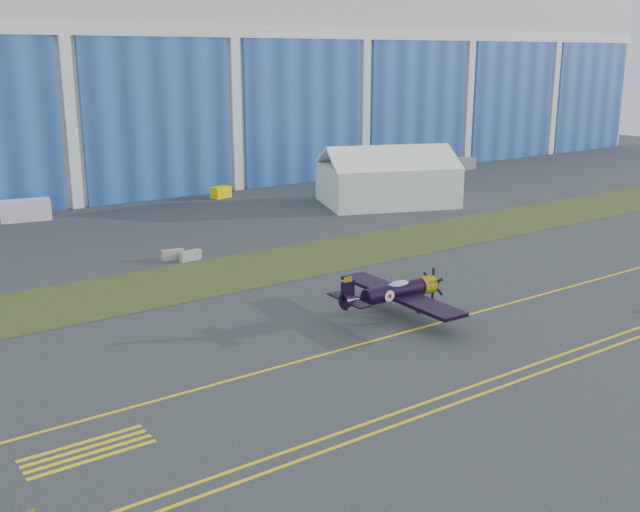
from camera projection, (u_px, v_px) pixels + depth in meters
ground at (308, 324)px, 51.27m from camera, size 260.00×260.00×0.00m
grass_median at (213, 276)px, 62.31m from camera, size 260.00×10.00×0.02m
hangar at (17, 76)px, 103.99m from camera, size 220.00×45.70×30.00m
taxiway_centreline at (353, 347)px, 47.33m from camera, size 200.00×0.20×0.02m
edge_line_near at (461, 401)px, 39.83m from camera, size 80.00×0.20×0.02m
edge_line_far at (448, 395)px, 40.62m from camera, size 80.00×0.20×0.02m
hold_short_ladder at (88, 451)px, 34.86m from camera, size 6.00×2.40×0.02m
warbird at (394, 292)px, 52.08m from camera, size 9.79×11.69×3.39m
tent at (387, 174)px, 91.85m from camera, size 18.72×16.32×7.27m
shipping_container at (25, 210)px, 83.05m from camera, size 5.66×3.15×2.31m
tug at (221, 192)px, 96.46m from camera, size 2.74×2.09×1.42m
gse_box at (465, 163)px, 120.39m from camera, size 3.35×2.23×1.85m
barrier_a at (190, 256)px, 67.01m from camera, size 2.05×0.81×0.90m
barrier_b at (173, 255)px, 67.36m from camera, size 2.06×0.88×0.90m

